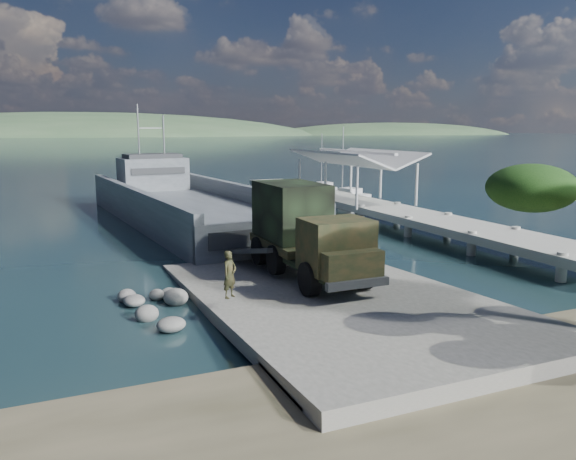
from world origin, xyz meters
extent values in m
plane|color=#162B35|center=(0.00, 0.00, 0.00)|extent=(1400.00, 1400.00, 0.00)
cube|color=slate|center=(0.00, -1.00, 0.25)|extent=(10.00, 18.00, 0.50)
cube|color=#9E9F95|center=(13.00, 18.00, 1.00)|extent=(4.00, 44.00, 0.50)
cube|color=#4C535A|center=(-0.54, 21.60, 0.42)|extent=(10.85, 28.75, 2.34)
cube|color=#4C535A|center=(-4.46, 21.26, 2.16)|extent=(3.00, 28.07, 1.22)
cube|color=#4C535A|center=(3.39, 21.94, 2.16)|extent=(3.00, 28.07, 1.22)
cube|color=#4C535A|center=(0.68, 7.68, 0.94)|extent=(8.44, 1.11, 2.44)
cube|color=#4C535A|center=(-1.35, 30.94, 3.00)|extent=(5.93, 4.22, 2.81)
cube|color=#303336|center=(-1.35, 30.94, 4.59)|extent=(4.93, 3.40, 0.37)
cylinder|color=#9EA1A4|center=(-2.47, 30.84, 6.75)|extent=(0.15, 0.15, 4.69)
cylinder|color=#9EA1A4|center=(-0.23, 31.04, 6.28)|extent=(0.15, 0.15, 3.75)
cylinder|color=black|center=(-0.96, -0.89, 1.18)|extent=(0.47, 1.35, 1.35)
cylinder|color=black|center=(1.44, -0.90, 1.18)|extent=(0.47, 1.35, 1.35)
cylinder|color=black|center=(-0.94, 2.65, 1.18)|extent=(0.47, 1.35, 1.35)
cylinder|color=black|center=(1.45, 2.64, 1.18)|extent=(0.47, 1.35, 1.35)
cylinder|color=black|center=(-0.94, 4.73, 1.18)|extent=(0.47, 1.35, 1.35)
cylinder|color=black|center=(1.46, 4.72, 1.18)|extent=(0.47, 1.35, 1.35)
cube|color=black|center=(0.25, 2.02, 1.33)|extent=(2.32, 7.91, 0.26)
cube|color=black|center=(0.24, -0.79, 2.42)|extent=(2.61, 2.09, 2.08)
cube|color=black|center=(0.24, -2.04, 1.90)|extent=(2.40, 0.94, 1.04)
cube|color=black|center=(0.26, 3.48, 1.70)|extent=(2.62, 4.79, 0.36)
cube|color=black|center=(0.26, 3.68, 3.20)|extent=(2.51, 3.96, 2.60)
cube|color=#303336|center=(0.23, -2.56, 1.28)|extent=(2.60, 0.27, 0.31)
imported|color=black|center=(-4.28, -1.11, 1.37)|extent=(0.76, 0.71, 1.75)
cube|color=#BEBEBE|center=(16.75, 28.69, 0.28)|extent=(3.48, 6.34, 1.00)
cube|color=#BEBEBE|center=(17.07, 27.63, 0.94)|extent=(2.00, 2.15, 0.66)
cylinder|color=#9EA1A4|center=(16.75, 28.69, 3.88)|extent=(0.11, 0.11, 6.64)
cube|color=#BEBEBE|center=(18.36, 36.52, 0.25)|extent=(2.02, 5.56, 0.89)
cube|color=#BEBEBE|center=(18.28, 35.54, 0.84)|extent=(1.51, 1.69, 0.59)
cylinder|color=#9EA1A4|center=(18.36, 36.52, 3.47)|extent=(0.10, 0.10, 5.95)
ellipsoid|color=black|center=(3.22, -7.56, 5.22)|extent=(2.61, 2.61, 1.49)
camera|label=1|loc=(-10.16, -20.07, 6.97)|focal=35.00mm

